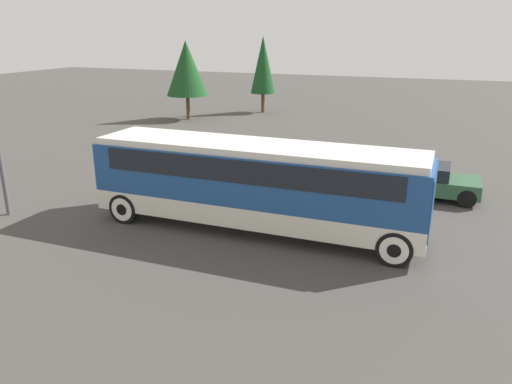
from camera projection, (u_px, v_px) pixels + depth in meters
The scene contains 6 objects.
ground_plane at pixel (256, 229), 17.17m from camera, with size 120.00×120.00×0.00m, color #423F3D.
tour_bus at pixel (259, 179), 16.57m from camera, with size 11.21×2.56×3.00m.
parked_car_near at pixel (309, 162), 23.09m from camera, with size 4.61×1.78×1.47m.
parked_car_mid at pixel (423, 180), 20.42m from camera, with size 4.30×1.98×1.36m.
tree_left at pixel (263, 65), 40.25m from camera, with size 2.01×2.01×6.09m.
tree_center at pixel (186, 68), 37.08m from camera, with size 3.09×3.09×5.81m.
Camera 1 is at (5.84, -14.81, 6.55)m, focal length 35.00 mm.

